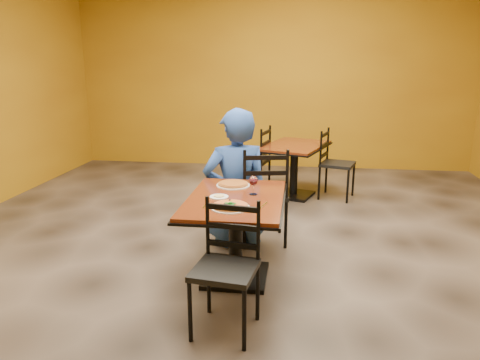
# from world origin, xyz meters

# --- Properties ---
(floor) EXTENTS (7.00, 8.00, 0.01)m
(floor) POSITION_xyz_m (0.00, 0.00, 0.00)
(floor) COLOR black
(floor) RESTS_ON ground
(wall_back) EXTENTS (7.00, 0.01, 3.00)m
(wall_back) POSITION_xyz_m (0.00, 4.00, 1.50)
(wall_back) COLOR #A87912
(wall_back) RESTS_ON ground
(table_main) EXTENTS (0.83, 1.23, 0.75)m
(table_main) POSITION_xyz_m (0.00, -0.50, 0.56)
(table_main) COLOR #63210F
(table_main) RESTS_ON floor
(table_second) EXTENTS (1.10, 1.33, 0.75)m
(table_second) POSITION_xyz_m (0.46, 2.10, 0.55)
(table_second) COLOR #63210F
(table_second) RESTS_ON floor
(chair_main_near) EXTENTS (0.47, 0.47, 0.93)m
(chair_main_near) POSITION_xyz_m (0.04, -1.30, 0.47)
(chair_main_near) COLOR black
(chair_main_near) RESTS_ON floor
(chair_main_far) EXTENTS (0.55, 0.55, 1.04)m
(chair_main_far) POSITION_xyz_m (0.17, 0.39, 0.52)
(chair_main_far) COLOR black
(chair_main_far) RESTS_ON floor
(chair_second_left) EXTENTS (0.54, 0.54, 0.99)m
(chair_second_left) POSITION_xyz_m (-0.14, 2.10, 0.50)
(chair_second_left) COLOR black
(chair_second_left) RESTS_ON floor
(chair_second_right) EXTENTS (0.54, 0.54, 0.96)m
(chair_second_right) POSITION_xyz_m (1.06, 2.10, 0.48)
(chair_second_right) COLOR black
(chair_second_right) RESTS_ON floor
(diner) EXTENTS (0.79, 0.64, 1.43)m
(diner) POSITION_xyz_m (-0.11, 0.29, 0.71)
(diner) COLOR navy
(diner) RESTS_ON floor
(plate_main) EXTENTS (0.31, 0.31, 0.01)m
(plate_main) POSITION_xyz_m (-0.00, -0.79, 0.76)
(plate_main) COLOR white
(plate_main) RESTS_ON table_main
(pizza_main) EXTENTS (0.28, 0.28, 0.02)m
(pizza_main) POSITION_xyz_m (-0.00, -0.79, 0.77)
(pizza_main) COLOR #9C1A0B
(pizza_main) RESTS_ON plate_main
(plate_far) EXTENTS (0.31, 0.31, 0.01)m
(plate_far) POSITION_xyz_m (-0.07, -0.14, 0.76)
(plate_far) COLOR white
(plate_far) RESTS_ON table_main
(pizza_far) EXTENTS (0.28, 0.28, 0.02)m
(pizza_far) POSITION_xyz_m (-0.07, -0.14, 0.77)
(pizza_far) COLOR #AF6F21
(pizza_far) RESTS_ON plate_far
(side_plate) EXTENTS (0.16, 0.16, 0.01)m
(side_plate) POSITION_xyz_m (-0.14, -0.52, 0.76)
(side_plate) COLOR white
(side_plate) RESTS_ON table_main
(dip) EXTENTS (0.09, 0.09, 0.01)m
(dip) POSITION_xyz_m (-0.14, -0.52, 0.76)
(dip) COLOR tan
(dip) RESTS_ON side_plate
(wine_glass) EXTENTS (0.08, 0.08, 0.18)m
(wine_glass) POSITION_xyz_m (0.14, -0.39, 0.84)
(wine_glass) COLOR white
(wine_glass) RESTS_ON table_main
(fork) EXTENTS (0.02, 0.19, 0.00)m
(fork) POSITION_xyz_m (-0.21, -0.74, 0.75)
(fork) COLOR silver
(fork) RESTS_ON table_main
(knife) EXTENTS (0.07, 0.21, 0.00)m
(knife) POSITION_xyz_m (0.25, -0.71, 0.75)
(knife) COLOR silver
(knife) RESTS_ON table_main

